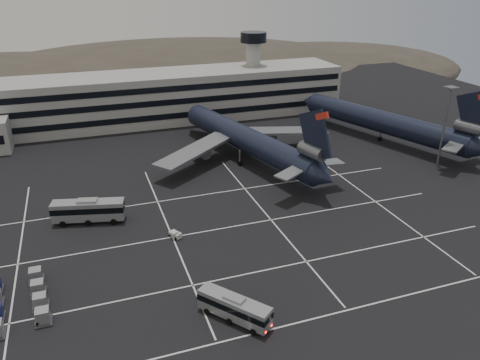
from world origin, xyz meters
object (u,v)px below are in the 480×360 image
trijet_main (248,140)px  uld_cluster (17,300)px  bus_near (234,307)px  bus_far (88,210)px

trijet_main → uld_cluster: (-47.04, -39.06, -4.27)m
trijet_main → uld_cluster: trijet_main is taller
bus_near → uld_cluster: bus_near is taller
bus_near → bus_far: size_ratio=0.73×
bus_near → uld_cluster: 29.06m
bus_near → bus_far: 36.53m
uld_cluster → bus_far: bearing=63.6°
trijet_main → uld_cluster: bearing=-154.3°
uld_cluster → bus_near: bearing=-24.4°
trijet_main → bus_far: trijet_main is taller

